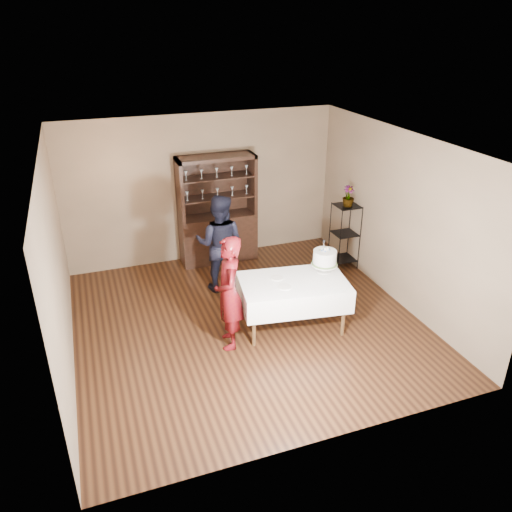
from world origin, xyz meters
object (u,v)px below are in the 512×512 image
at_px(cake_table, 293,292).
at_px(china_hutch, 218,227).
at_px(plant_etagere, 345,233).
at_px(potted_plant, 348,196).
at_px(cake, 325,259).
at_px(woman, 229,293).
at_px(man, 220,244).

bearing_deg(cake_table, china_hutch, 98.71).
height_order(china_hutch, plant_etagere, china_hutch).
relative_size(cake_table, potted_plant, 4.48).
height_order(plant_etagere, cake, cake).
distance_m(woman, man, 1.62).
xyz_separation_m(cake_table, woman, (-1.00, -0.10, 0.23)).
relative_size(cake, potted_plant, 1.44).
bearing_deg(plant_etagere, potted_plant, -111.49).
height_order(plant_etagere, potted_plant, potted_plant).
height_order(cake_table, potted_plant, potted_plant).
height_order(plant_etagere, man, man).
bearing_deg(man, plant_etagere, -152.58).
bearing_deg(plant_etagere, cake, -129.04).
height_order(china_hutch, cake_table, china_hutch).
bearing_deg(potted_plant, cake_table, -138.25).
distance_m(china_hutch, cake_table, 2.62).
bearing_deg(plant_etagere, man, -178.76).
relative_size(cake_table, man, 0.99).
distance_m(china_hutch, cake, 2.65).
bearing_deg(china_hutch, cake_table, -81.29).
distance_m(man, potted_plant, 2.40).
bearing_deg(potted_plant, plant_etagere, 68.51).
bearing_deg(potted_plant, man, -179.89).
xyz_separation_m(man, potted_plant, (2.34, 0.00, 0.54)).
bearing_deg(china_hutch, plant_etagere, -26.83).
bearing_deg(man, china_hutch, -77.82).
relative_size(plant_etagere, man, 0.72).
bearing_deg(china_hutch, woman, -102.61).
height_order(plant_etagere, woman, woman).
distance_m(plant_etagere, woman, 3.15).
height_order(cake_table, woman, woman).
height_order(plant_etagere, cake_table, plant_etagere).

